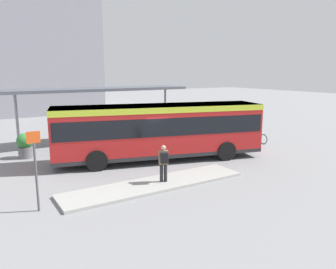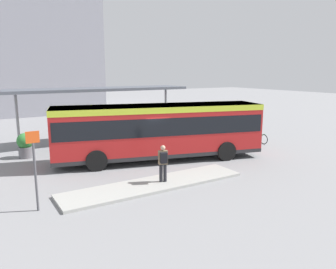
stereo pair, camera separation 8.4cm
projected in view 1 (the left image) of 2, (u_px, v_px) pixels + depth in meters
ground_plane at (159, 160)px, 17.89m from camera, size 120.00×120.00×0.00m
curb_island at (155, 184)px, 13.81m from camera, size 8.06×1.80×0.12m
city_bus at (159, 128)px, 17.56m from camera, size 11.33×5.28×2.99m
pedestrian_waiting at (164, 161)px, 13.76m from camera, size 0.46×0.49×1.59m
bicycle_green at (258, 138)px, 22.04m from camera, size 0.48×1.57×0.68m
bicycle_red at (250, 136)px, 22.79m from camera, size 0.48×1.53×0.66m
bicycle_yellow at (241, 134)px, 23.53m from camera, size 0.48×1.55×0.67m
bicycle_blue at (233, 131)px, 24.24m from camera, size 0.48×1.75×0.75m
station_shelter at (99, 90)px, 22.00m from camera, size 12.25×2.81×3.65m
potted_planter_near_shelter at (25, 145)px, 18.13m from camera, size 0.89×0.89×1.40m
potted_planter_far_side at (152, 134)px, 21.90m from camera, size 0.77×0.77×1.24m
platform_sign at (36, 168)px, 11.04m from camera, size 0.44×0.08×2.80m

